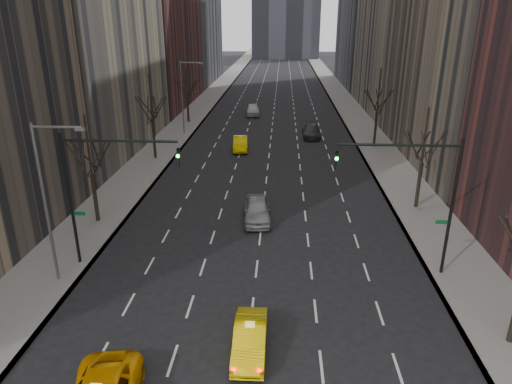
# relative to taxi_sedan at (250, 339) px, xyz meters

# --- Properties ---
(sidewalk_left) EXTENTS (4.50, 320.00, 0.15)m
(sidewalk_left) POSITION_rel_taxi_sedan_xyz_m (-12.36, 65.23, -0.60)
(sidewalk_left) COLOR slate
(sidewalk_left) RESTS_ON ground
(sidewalk_right) EXTENTS (4.50, 320.00, 0.15)m
(sidewalk_right) POSITION_rel_taxi_sedan_xyz_m (12.14, 65.23, -0.60)
(sidewalk_right) COLOR slate
(sidewalk_right) RESTS_ON ground
(tree_lw_b) EXTENTS (3.36, 3.50, 7.82)m
(tree_lw_b) POSITION_rel_taxi_sedan_xyz_m (-12.11, 13.23, 3.05)
(tree_lw_b) COLOR black
(tree_lw_b) RESTS_ON ground
(tree_lw_c) EXTENTS (3.36, 3.50, 8.74)m
(tree_lw_c) POSITION_rel_taxi_sedan_xyz_m (-12.11, 29.23, 3.36)
(tree_lw_c) COLOR black
(tree_lw_c) RESTS_ON ground
(tree_lw_d) EXTENTS (3.36, 3.50, 7.36)m
(tree_lw_d) POSITION_rel_taxi_sedan_xyz_m (-12.11, 47.23, 2.89)
(tree_lw_d) COLOR black
(tree_lw_d) RESTS_ON ground
(tree_rw_b) EXTENTS (3.36, 3.50, 7.82)m
(tree_rw_b) POSITION_rel_taxi_sedan_xyz_m (11.89, 17.23, 3.05)
(tree_rw_b) COLOR black
(tree_rw_b) RESTS_ON ground
(tree_rw_c) EXTENTS (3.36, 3.50, 8.74)m
(tree_rw_c) POSITION_rel_taxi_sedan_xyz_m (11.89, 35.23, 3.36)
(tree_rw_c) COLOR black
(tree_rw_c) RESTS_ON ground
(traffic_mast_left) EXTENTS (6.69, 0.39, 8.00)m
(traffic_mast_left) POSITION_rel_taxi_sedan_xyz_m (-9.21, 7.22, 4.81)
(traffic_mast_left) COLOR black
(traffic_mast_left) RESTS_ON ground
(traffic_mast_right) EXTENTS (6.69, 0.39, 8.00)m
(traffic_mast_right) POSITION_rel_taxi_sedan_xyz_m (9.00, 7.22, 4.81)
(traffic_mast_right) COLOR black
(traffic_mast_right) RESTS_ON ground
(streetlight_near) EXTENTS (2.83, 0.22, 9.00)m
(streetlight_near) POSITION_rel_taxi_sedan_xyz_m (-10.95, 5.23, 4.94)
(streetlight_near) COLOR slate
(streetlight_near) RESTS_ON ground
(streetlight_far) EXTENTS (2.83, 0.22, 9.00)m
(streetlight_far) POSITION_rel_taxi_sedan_xyz_m (-10.95, 40.23, 4.94)
(streetlight_far) COLOR slate
(streetlight_far) RESTS_ON ground
(taxi_sedan) EXTENTS (1.45, 4.10, 1.35)m
(taxi_sedan) POSITION_rel_taxi_sedan_xyz_m (0.00, 0.00, 0.00)
(taxi_sedan) COLOR yellow
(taxi_sedan) RESTS_ON ground
(silver_sedan_ahead) EXTENTS (2.32, 4.97, 1.65)m
(silver_sedan_ahead) POSITION_rel_taxi_sedan_xyz_m (-0.47, 14.25, 0.15)
(silver_sedan_ahead) COLOR #93969A
(silver_sedan_ahead) RESTS_ON ground
(far_taxi) EXTENTS (1.93, 4.69, 1.51)m
(far_taxi) POSITION_rel_taxi_sedan_xyz_m (-3.41, 33.29, 0.08)
(far_taxi) COLOR yellow
(far_taxi) RESTS_ON ground
(far_suv_grey) EXTENTS (2.14, 5.26, 1.52)m
(far_suv_grey) POSITION_rel_taxi_sedan_xyz_m (4.92, 39.79, 0.09)
(far_suv_grey) COLOR #2E2E33
(far_suv_grey) RESTS_ON ground
(far_car_white) EXTENTS (2.43, 5.16, 1.71)m
(far_car_white) POSITION_rel_taxi_sedan_xyz_m (-3.28, 52.95, 0.18)
(far_car_white) COLOR silver
(far_car_white) RESTS_ON ground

